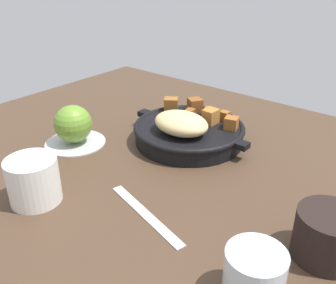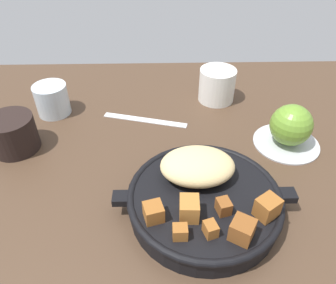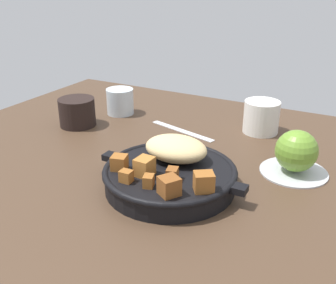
{
  "view_description": "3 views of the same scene",
  "coord_description": "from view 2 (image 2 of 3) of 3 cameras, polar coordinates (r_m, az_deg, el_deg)",
  "views": [
    {
      "loc": [
        -38.88,
        50.32,
        37.18
      ],
      "look_at": [
        0.03,
        2.54,
        5.96
      ],
      "focal_mm": 40.26,
      "sensor_mm": 36.0,
      "label": 1
    },
    {
      "loc": [
        -2.26,
        -43.2,
        41.09
      ],
      "look_at": [
        -1.2,
        -0.79,
        6.87
      ],
      "focal_mm": 34.63,
      "sensor_mm": 36.0,
      "label": 2
    },
    {
      "loc": [
        33.73,
        -65.23,
        36.35
      ],
      "look_at": [
        -1.38,
        -0.11,
        4.05
      ],
      "focal_mm": 42.66,
      "sensor_mm": 36.0,
      "label": 3
    }
  ],
  "objects": [
    {
      "name": "ground_plane",
      "position": [
        0.6,
        1.12,
        -5.47
      ],
      "size": [
        115.45,
        88.59,
        2.4
      ],
      "primitive_type": "cube",
      "color": "#473323"
    },
    {
      "name": "cast_iron_skillet",
      "position": [
        0.51,
        6.27,
        -9.44
      ],
      "size": [
        28.33,
        24.01,
        8.11
      ],
      "color": "black",
      "rests_on": "ground_plane"
    },
    {
      "name": "saucer_plate",
      "position": [
        0.69,
        20.05,
        -0.08
      ],
      "size": [
        12.96,
        12.96,
        0.6
      ],
      "primitive_type": "cylinder",
      "color": "#B7BABF",
      "rests_on": "ground_plane"
    },
    {
      "name": "red_apple",
      "position": [
        0.67,
        20.86,
        2.81
      ],
      "size": [
        8.04,
        8.04,
        8.04
      ],
      "primitive_type": "sphere",
      "color": "olive",
      "rests_on": "saucer_plate"
    },
    {
      "name": "butter_knife",
      "position": [
        0.72,
        -4.08,
        3.92
      ],
      "size": [
        18.52,
        6.41,
        0.36
      ],
      "primitive_type": "cube",
      "rotation": [
        0.0,
        0.0,
        -0.26
      ],
      "color": "silver",
      "rests_on": "ground_plane"
    },
    {
      "name": "ceramic_mug_white",
      "position": [
        0.78,
        8.61,
        9.89
      ],
      "size": [
        8.4,
        8.4,
        7.71
      ],
      "primitive_type": "cylinder",
      "color": "silver",
      "rests_on": "ground_plane"
    },
    {
      "name": "coffee_mug_dark",
      "position": [
        0.69,
        -25.66,
        1.33
      ],
      "size": [
        8.93,
        8.93,
        6.96
      ],
      "primitive_type": "cylinder",
      "color": "black",
      "rests_on": "ground_plane"
    },
    {
      "name": "water_glass_short",
      "position": [
        0.77,
        -19.73,
        7.05
      ],
      "size": [
        7.27,
        7.27,
        6.84
      ],
      "primitive_type": "cylinder",
      "color": "silver",
      "rests_on": "ground_plane"
    }
  ]
}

